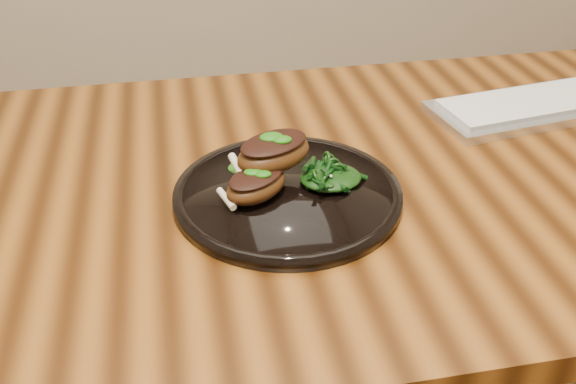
# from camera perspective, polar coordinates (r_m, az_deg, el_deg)

# --- Properties ---
(desk) EXTENTS (1.60, 0.80, 0.75)m
(desk) POSITION_cam_1_polar(r_m,az_deg,el_deg) (1.00, 2.42, -2.39)
(desk) COLOR #341806
(desk) RESTS_ON ground
(plate) EXTENTS (0.31, 0.31, 0.02)m
(plate) POSITION_cam_1_polar(r_m,az_deg,el_deg) (0.88, -0.03, -0.19)
(plate) COLOR black
(plate) RESTS_ON desk
(lamb_chop_front) EXTENTS (0.11, 0.10, 0.04)m
(lamb_chop_front) POSITION_cam_1_polar(r_m,az_deg,el_deg) (0.85, -2.89, 0.71)
(lamb_chop_front) COLOR #47250D
(lamb_chop_front) RESTS_ON plate
(lamb_chop_back) EXTENTS (0.13, 0.12, 0.05)m
(lamb_chop_back) POSITION_cam_1_polar(r_m,az_deg,el_deg) (0.88, -1.33, 3.59)
(lamb_chop_back) COLOR #47250D
(lamb_chop_back) RESTS_ON plate
(herb_smear) EXTENTS (0.07, 0.05, 0.00)m
(herb_smear) POSITION_cam_1_polar(r_m,az_deg,el_deg) (0.93, -3.19, 2.29)
(herb_smear) COLOR #0F4C08
(herb_smear) RESTS_ON plate
(greens_heap) EXTENTS (0.09, 0.08, 0.03)m
(greens_heap) POSITION_cam_1_polar(r_m,az_deg,el_deg) (0.89, 3.81, 1.62)
(greens_heap) COLOR black
(greens_heap) RESTS_ON plate
(keyboard) EXTENTS (0.50, 0.22, 0.02)m
(keyboard) POSITION_cam_1_polar(r_m,az_deg,el_deg) (1.25, 23.16, 7.44)
(keyboard) COLOR silver
(keyboard) RESTS_ON desk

